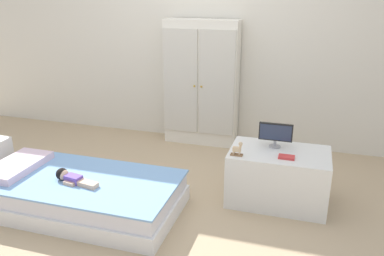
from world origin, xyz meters
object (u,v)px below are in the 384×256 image
object	(u,v)px
wardrobe	(201,84)
book_red	(287,157)
tv_monitor	(276,133)
bed	(81,194)
rocking_horse_toy	(238,149)
tv_stand	(278,177)
doll	(69,177)

from	to	relation	value
wardrobe	book_red	size ratio (longest dim) A/B	11.15
wardrobe	tv_monitor	bearing A→B (deg)	-47.88
wardrobe	bed	bearing A→B (deg)	-107.17
tv_monitor	book_red	xyz separation A→B (m)	(0.11, -0.20, -0.11)
book_red	bed	bearing A→B (deg)	-163.18
tv_monitor	rocking_horse_toy	world-z (taller)	tv_monitor
bed	wardrobe	world-z (taller)	wardrobe
bed	tv_stand	world-z (taller)	tv_stand
wardrobe	doll	bearing A→B (deg)	-107.96
bed	book_red	distance (m)	1.69
doll	rocking_horse_toy	distance (m)	1.36
wardrobe	book_red	distance (m)	1.65
doll	bed	bearing A→B (deg)	54.66
tv_monitor	rocking_horse_toy	size ratio (longest dim) A/B	2.34
doll	tv_stand	distance (m)	1.71
doll	rocking_horse_toy	size ratio (longest dim) A/B	3.29
tv_monitor	book_red	size ratio (longest dim) A/B	2.20
tv_stand	tv_monitor	size ratio (longest dim) A/B	2.92
bed	tv_stand	xyz separation A→B (m)	(1.52, 0.59, 0.09)
rocking_horse_toy	wardrobe	bearing A→B (deg)	117.28
bed	wardrobe	size ratio (longest dim) A/B	1.14
tv_monitor	book_red	world-z (taller)	tv_monitor
rocking_horse_toy	book_red	xyz separation A→B (m)	(0.38, 0.06, -0.05)
wardrobe	tv_stand	size ratio (longest dim) A/B	1.74
wardrobe	rocking_horse_toy	xyz separation A→B (m)	(0.67, -1.30, -0.19)
doll	rocking_horse_toy	bearing A→B (deg)	21.12
rocking_horse_toy	doll	bearing A→B (deg)	-158.88
tv_stand	rocking_horse_toy	world-z (taller)	rocking_horse_toy
tv_stand	book_red	xyz separation A→B (m)	(0.06, -0.12, 0.24)
rocking_horse_toy	book_red	bearing A→B (deg)	9.36
doll	wardrobe	world-z (taller)	wardrobe
bed	rocking_horse_toy	distance (m)	1.33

